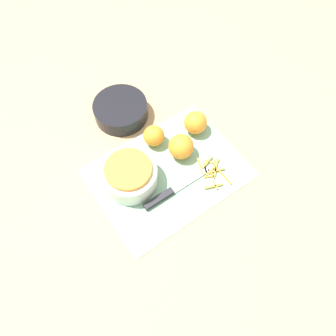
{
  "coord_description": "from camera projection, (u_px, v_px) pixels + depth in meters",
  "views": [
    {
      "loc": [
        -0.29,
        -0.41,
        0.94
      ],
      "look_at": [
        0.0,
        0.0,
        0.04
      ],
      "focal_mm": 35.0,
      "sensor_mm": 36.0,
      "label": 1
    }
  ],
  "objects": [
    {
      "name": "ground_plane",
      "position": [
        168.0,
        173.0,
        1.07
      ],
      "size": [
        4.0,
        4.0,
        0.0
      ],
      "primitive_type": "plane",
      "color": "tan"
    },
    {
      "name": "cutting_board",
      "position": [
        168.0,
        173.0,
        1.06
      ],
      "size": [
        0.47,
        0.35,
        0.01
      ],
      "color": "#84B793",
      "rests_on": "ground_plane"
    },
    {
      "name": "bowl_speckled",
      "position": [
        129.0,
        175.0,
        1.01
      ],
      "size": [
        0.18,
        0.18,
        0.08
      ],
      "color": "silver",
      "rests_on": "cutting_board"
    },
    {
      "name": "bowl_dark",
      "position": [
        120.0,
        110.0,
        1.15
      ],
      "size": [
        0.19,
        0.19,
        0.06
      ],
      "color": "black",
      "rests_on": "ground_plane"
    },
    {
      "name": "knife",
      "position": [
        166.0,
        194.0,
        1.02
      ],
      "size": [
        0.24,
        0.02,
        0.02
      ],
      "rotation": [
        0.0,
        0.0,
        -0.01
      ],
      "color": "#232328",
      "rests_on": "cutting_board"
    },
    {
      "name": "orange_left",
      "position": [
        195.0,
        123.0,
        1.11
      ],
      "size": [
        0.08,
        0.08,
        0.08
      ],
      "color": "orange",
      "rests_on": "cutting_board"
    },
    {
      "name": "orange_right",
      "position": [
        154.0,
        136.0,
        1.09
      ],
      "size": [
        0.07,
        0.07,
        0.07
      ],
      "color": "orange",
      "rests_on": "cutting_board"
    },
    {
      "name": "orange_back",
      "position": [
        181.0,
        147.0,
        1.06
      ],
      "size": [
        0.08,
        0.08,
        0.08
      ],
      "color": "orange",
      "rests_on": "cutting_board"
    },
    {
      "name": "peel_pile",
      "position": [
        212.0,
        171.0,
        1.06
      ],
      "size": [
        0.11,
        0.14,
        0.01
      ],
      "color": "orange",
      "rests_on": "cutting_board"
    }
  ]
}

